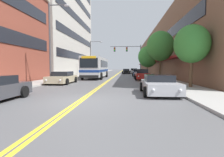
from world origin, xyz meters
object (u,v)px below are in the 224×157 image
car_slate_blue_parked_right_end (137,73)px  traffic_signal_mast (130,53)px  car_beige_parked_left_mid (62,78)px  car_silver_parked_right_foreground (159,85)px  street_tree_right_near (192,44)px  street_lamp_left_near (52,37)px  street_tree_right_mid (160,46)px  car_charcoal_moving_lead (126,71)px  car_white_parked_right_far (134,71)px  car_red_parked_right_mid (142,75)px  street_tree_right_far (148,57)px  city_bus (96,67)px  car_black_moving_second (126,71)px  street_lamp_left_far (93,54)px

car_slate_blue_parked_right_end → traffic_signal_mast: size_ratio=0.70×
car_beige_parked_left_mid → car_silver_parked_right_foreground: (8.71, -6.46, -0.01)m
car_silver_parked_right_foreground → street_tree_right_near: bearing=46.2°
street_lamp_left_near → street_tree_right_mid: bearing=27.5°
car_charcoal_moving_lead → street_tree_right_near: 43.80m
car_silver_parked_right_foreground → car_white_parked_right_far: 37.17m
traffic_signal_mast → car_white_parked_right_far: bearing=83.4°
street_tree_right_mid → car_beige_parked_left_mid: bearing=-154.0°
street_tree_right_near → car_red_parked_right_mid: bearing=107.3°
street_tree_right_mid → car_slate_blue_parked_right_end: bearing=102.0°
car_beige_parked_left_mid → street_tree_right_far: bearing=57.5°
car_charcoal_moving_lead → street_tree_right_mid: (4.53, -34.75, 3.84)m
city_bus → street_tree_right_far: size_ratio=1.89×
car_beige_parked_left_mid → car_charcoal_moving_lead: car_beige_parked_left_mid is taller
traffic_signal_mast → city_bus: bearing=-118.2°
car_slate_blue_parked_right_end → street_tree_right_far: (2.04, 1.02, 3.10)m
car_black_moving_second → street_tree_right_far: street_tree_right_far is taller
street_tree_right_far → car_silver_parked_right_foreground: bearing=-95.0°
car_red_parked_right_mid → car_charcoal_moving_lead: size_ratio=1.12×
city_bus → car_slate_blue_parked_right_end: city_bus is taller
car_white_parked_right_far → street_tree_right_far: street_tree_right_far is taller
car_white_parked_right_far → car_slate_blue_parked_right_end: size_ratio=0.99×
street_lamp_left_far → street_tree_right_mid: 17.80m
traffic_signal_mast → street_tree_right_mid: 14.60m
street_tree_right_mid → street_tree_right_far: (-0.20, 11.54, -0.65)m
car_silver_parked_right_foreground → car_white_parked_right_far: (-0.09, 37.17, 0.07)m
car_beige_parked_left_mid → street_tree_right_mid: street_tree_right_mid is taller
car_charcoal_moving_lead → street_tree_right_far: bearing=-79.4°
car_silver_parked_right_foreground → traffic_signal_mast: size_ratio=0.66×
car_charcoal_moving_lead → car_black_moving_second: car_black_moving_second is taller
city_bus → car_slate_blue_parked_right_end: (6.78, 6.46, -1.14)m
car_charcoal_moving_lead → traffic_signal_mast: (0.92, -20.60, 4.05)m
street_tree_right_near → car_slate_blue_parked_right_end: bearing=99.0°
traffic_signal_mast → street_tree_right_near: 23.22m
car_black_moving_second → car_beige_parked_left_mid: bearing=-102.7°
car_red_parked_right_mid → street_tree_right_mid: 4.44m
car_beige_parked_left_mid → car_red_parked_right_mid: car_red_parked_right_mid is taller
street_lamp_left_far → street_tree_right_far: (11.28, -2.07, -0.65)m
car_slate_blue_parked_right_end → street_tree_right_mid: bearing=-78.0°
car_black_moving_second → street_tree_right_mid: (4.39, -23.79, 3.79)m
car_red_parked_right_mid → street_lamp_left_far: (-9.27, 12.58, 3.71)m
car_red_parked_right_mid → street_tree_right_far: bearing=79.2°
car_white_parked_right_far → street_tree_right_mid: bearing=-84.8°
car_red_parked_right_mid → street_tree_right_mid: bearing=-25.3°
city_bus → car_charcoal_moving_lead: city_bus is taller
car_slate_blue_parked_right_end → car_charcoal_moving_lead: bearing=95.4°
traffic_signal_mast → car_slate_blue_parked_right_end: bearing=-69.2°
city_bus → car_beige_parked_left_mid: size_ratio=2.29×
car_white_parked_right_far → street_lamp_left_near: street_lamp_left_near is taller
car_slate_blue_parked_right_end → street_tree_right_far: street_tree_right_far is taller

